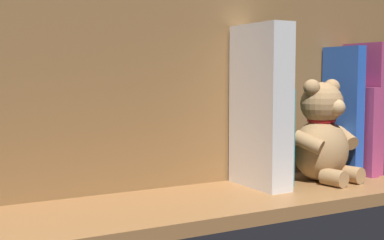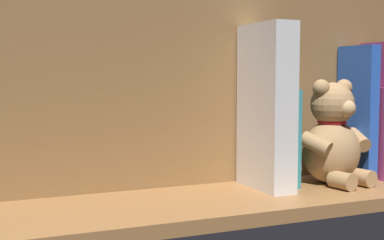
% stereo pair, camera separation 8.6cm
% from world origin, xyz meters
% --- Properties ---
extents(ground_plane, '(1.10, 0.25, 0.02)m').
position_xyz_m(ground_plane, '(0.00, 0.00, -0.01)').
color(ground_plane, '#9E6B3D').
extents(shelf_back_panel, '(1.10, 0.02, 0.40)m').
position_xyz_m(shelf_back_panel, '(0.00, -0.10, 0.20)').
color(shelf_back_panel, brown).
rests_on(shelf_back_panel, ground_plane).
extents(book_2, '(0.01, 0.11, 0.27)m').
position_xyz_m(book_2, '(-0.42, -0.04, 0.13)').
color(book_2, '#B23F72').
rests_on(book_2, ground_plane).
extents(book_3, '(0.02, 0.11, 0.18)m').
position_xyz_m(book_3, '(-0.40, -0.03, 0.09)').
color(book_3, '#B23F72').
rests_on(book_3, ground_plane).
extents(book_4, '(0.02, 0.10, 0.26)m').
position_xyz_m(book_4, '(-0.37, -0.04, 0.13)').
color(book_4, blue).
rests_on(book_4, ground_plane).
extents(teddy_bear, '(0.16, 0.14, 0.19)m').
position_xyz_m(teddy_bear, '(-0.29, -0.01, 0.09)').
color(teddy_bear, tan).
rests_on(teddy_bear, ground_plane).
extents(book_5, '(0.02, 0.10, 0.18)m').
position_xyz_m(book_5, '(-0.19, -0.04, 0.09)').
color(book_5, teal).
rests_on(book_5, ground_plane).
extents(dictionary_thick_white, '(0.05, 0.14, 0.29)m').
position_xyz_m(dictionary_thick_white, '(-0.15, -0.02, 0.15)').
color(dictionary_thick_white, silver).
rests_on(dictionary_thick_white, ground_plane).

